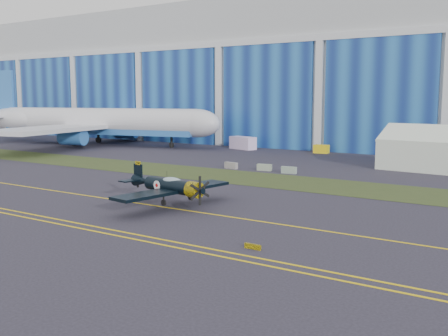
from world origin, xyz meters
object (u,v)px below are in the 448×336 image
Objects in this scene: jetliner at (96,92)px; tug at (321,149)px; warbird at (169,186)px; tent at (436,147)px; shipping_container at (243,143)px.

tug is at bearing 0.65° from jetliner.
warbird is 41.95m from tent.
jetliner is at bearing -172.19° from tug.
shipping_container is at bearing -179.17° from tug.
jetliner is at bearing -146.75° from shipping_container.
tent is at bearing 77.53° from warbird.
shipping_container is (-37.08, 10.00, -1.93)m from tent.
jetliner reaches higher than tug.
jetliner is 47.98m from tug.
jetliner is 67.83m from tent.
tent is at bearing -13.09° from jetliner.
warbird is at bearing -105.33° from tent.
tent reaches higher than warbird.
warbird is 2.49× the size of shipping_container.
tent is 2.58× the size of shipping_container.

